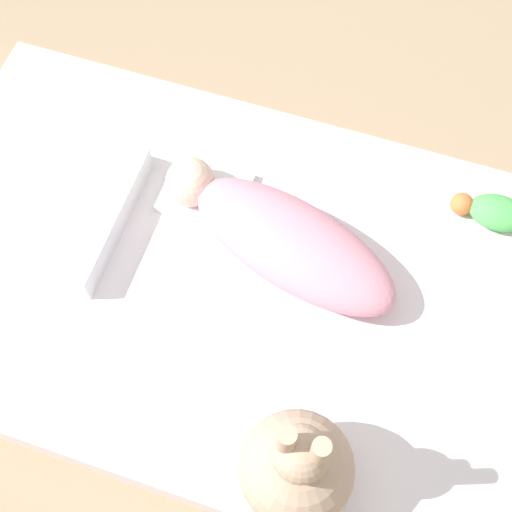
{
  "coord_description": "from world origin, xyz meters",
  "views": [
    {
      "loc": [
        -0.29,
        0.61,
        1.59
      ],
      "look_at": [
        -0.07,
        -0.05,
        0.17
      ],
      "focal_mm": 50.0,
      "sensor_mm": 36.0,
      "label": 1
    }
  ],
  "objects_px": {
    "swaddled_baby": "(282,238)",
    "bunny_plush": "(297,467)",
    "pillow": "(64,205)",
    "turtle_plush": "(492,211)"
  },
  "relations": [
    {
      "from": "swaddled_baby",
      "to": "pillow",
      "type": "distance_m",
      "value": 0.51
    },
    {
      "from": "swaddled_baby",
      "to": "turtle_plush",
      "type": "bearing_deg",
      "value": -134.73
    },
    {
      "from": "turtle_plush",
      "to": "pillow",
      "type": "bearing_deg",
      "value": 17.6
    },
    {
      "from": "swaddled_baby",
      "to": "turtle_plush",
      "type": "height_order",
      "value": "swaddled_baby"
    },
    {
      "from": "swaddled_baby",
      "to": "pillow",
      "type": "bearing_deg",
      "value": 24.02
    },
    {
      "from": "turtle_plush",
      "to": "swaddled_baby",
      "type": "bearing_deg",
      "value": 28.42
    },
    {
      "from": "bunny_plush",
      "to": "turtle_plush",
      "type": "height_order",
      "value": "bunny_plush"
    },
    {
      "from": "swaddled_baby",
      "to": "bunny_plush",
      "type": "height_order",
      "value": "bunny_plush"
    },
    {
      "from": "swaddled_baby",
      "to": "turtle_plush",
      "type": "distance_m",
      "value": 0.5
    },
    {
      "from": "swaddled_baby",
      "to": "turtle_plush",
      "type": "xyz_separation_m",
      "value": [
        -0.44,
        -0.24,
        -0.03
      ]
    }
  ]
}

